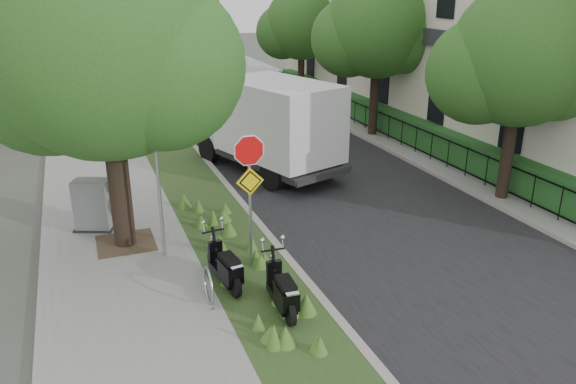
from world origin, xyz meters
name	(u,v)px	position (x,y,z in m)	size (l,w,h in m)	color
ground	(317,270)	(0.00, 0.00, 0.00)	(120.00, 120.00, 0.00)	#4C5147
sidewalk_near	(97,164)	(-4.25, 10.00, 0.06)	(3.50, 60.00, 0.12)	gray
verge	(174,156)	(-1.50, 10.00, 0.06)	(2.00, 60.00, 0.12)	#27431C
kerb_near	(200,153)	(-0.50, 10.00, 0.07)	(0.20, 60.00, 0.13)	#9E9991
road	(285,146)	(3.00, 10.00, 0.01)	(7.00, 60.00, 0.01)	black
kerb_far	(362,136)	(6.50, 10.00, 0.07)	(0.20, 60.00, 0.13)	#9E9991
footpath_far	(396,132)	(8.20, 10.00, 0.06)	(3.20, 60.00, 0.12)	gray
street_tree_main	(100,52)	(-4.08, 2.86, 4.80)	(6.21, 5.54, 7.66)	black
bare_post	(158,176)	(-3.20, 1.80, 2.12)	(0.08, 0.08, 4.00)	#A5A8AD
bike_hoop	(208,285)	(-2.70, -0.60, 0.50)	(0.06, 0.78, 0.77)	#A5A8AD
sign_assembly	(250,174)	(-1.40, 0.58, 2.33)	(0.94, 0.08, 3.22)	#A5A8AD
fence_far	(377,121)	(7.20, 10.00, 0.67)	(0.04, 24.00, 1.00)	black
hedge_far	(391,119)	(7.90, 10.00, 0.67)	(1.00, 24.00, 1.10)	#214E1B
terrace_houses	(469,33)	(11.49, 10.00, 4.16)	(7.40, 26.40, 8.20)	beige
far_tree_a	(518,62)	(6.94, 2.05, 4.13)	(4.60, 4.10, 6.22)	black
far_tree_b	(376,31)	(6.94, 10.05, 4.37)	(4.83, 4.31, 6.56)	black
far_tree_c	(300,27)	(6.94, 18.04, 3.95)	(4.37, 3.89, 5.93)	black
scooter_near	(284,296)	(-1.43, -1.56, 0.51)	(0.41, 1.70, 0.81)	black
scooter_far	(227,271)	(-2.20, -0.21, 0.51)	(0.48, 1.69, 0.81)	black
box_truck	(268,121)	(1.31, 7.21, 1.78)	(4.05, 6.45, 2.73)	#262628
utility_cabinet	(93,206)	(-4.64, 4.03, 0.76)	(1.19, 1.01, 1.34)	#262628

